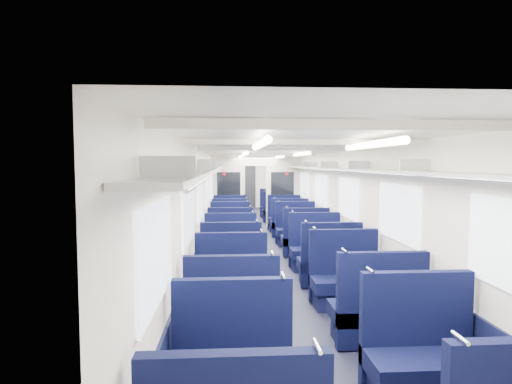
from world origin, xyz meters
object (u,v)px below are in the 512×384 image
at_px(seat_6, 231,288).
at_px(seat_23, 273,208).
at_px(seat_2, 233,374).
at_px(seat_15, 296,231).
at_px(seat_7, 345,282).
at_px(seat_17, 289,225).
at_px(seat_3, 422,361).
at_px(seat_13, 305,241).
at_px(seat_14, 230,232).
at_px(seat_22, 230,209).
at_px(seat_4, 232,320).
at_px(seat_9, 329,266).
at_px(seat_19, 284,220).
at_px(seat_21, 277,212).
at_px(bulkhead, 256,189).
at_px(seat_5, 377,314).
at_px(seat_12, 231,240).
at_px(seat_20, 230,212).
at_px(end_door, 248,186).
at_px(seat_8, 231,265).
at_px(seat_16, 230,225).
at_px(seat_11, 316,252).
at_px(seat_10, 231,253).
at_px(seat_18, 230,220).

xyz_separation_m(seat_6, seat_23, (1.66, 10.09, 0.00)).
distance_m(seat_2, seat_15, 7.22).
relative_size(seat_7, seat_17, 1.00).
height_order(seat_3, seat_13, same).
height_order(seat_14, seat_22, same).
distance_m(seat_4, seat_9, 2.87).
distance_m(seat_2, seat_13, 5.99).
distance_m(seat_2, seat_19, 9.35).
relative_size(seat_3, seat_21, 1.00).
xyz_separation_m(seat_7, seat_23, (0.00, 9.90, 0.00)).
bearing_deg(seat_15, seat_3, -90.00).
xyz_separation_m(bulkhead, seat_2, (-0.83, -10.13, -0.88)).
bearing_deg(seat_5, seat_21, 90.00).
bearing_deg(seat_12, seat_21, 72.61).
height_order(seat_20, seat_21, same).
xyz_separation_m(end_door, bulkhead, (-0.00, -6.03, 0.23)).
relative_size(seat_5, seat_6, 1.00).
distance_m(seat_2, seat_20, 11.30).
bearing_deg(seat_8, seat_9, -4.84).
bearing_deg(seat_4, seat_16, 90.00).
distance_m(seat_8, seat_16, 4.60).
distance_m(seat_4, seat_11, 3.83).
xyz_separation_m(seat_16, seat_22, (0.00, 4.19, 0.00)).
relative_size(seat_4, seat_21, 1.00).
bearing_deg(seat_15, seat_22, 107.09).
bearing_deg(seat_23, seat_8, -100.70).
relative_size(bulkhead, seat_23, 2.46).
bearing_deg(seat_14, seat_15, -2.99).
xyz_separation_m(bulkhead, seat_16, (-0.83, -1.90, -0.88)).
relative_size(seat_17, seat_22, 1.00).
xyz_separation_m(seat_10, seat_14, (0.00, 2.48, 0.00)).
distance_m(seat_17, seat_22, 4.54).
distance_m(end_door, seat_9, 12.71).
distance_m(end_door, seat_22, 3.89).
height_order(seat_12, seat_18, same).
xyz_separation_m(seat_13, seat_16, (-1.66, 2.48, 0.00)).
height_order(seat_4, seat_18, same).
height_order(seat_14, seat_18, same).
distance_m(seat_13, seat_15, 1.27).
height_order(bulkhead, seat_5, bulkhead).
distance_m(bulkhead, seat_15, 3.33).
height_order(seat_11, seat_23, same).
bearing_deg(seat_13, seat_6, -115.88).
bearing_deg(seat_21, seat_22, 144.27).
distance_m(seat_5, seat_7, 1.29).
bearing_deg(seat_22, seat_19, -62.77).
xyz_separation_m(seat_6, seat_13, (1.66, 3.42, 0.00)).
height_order(seat_6, seat_22, same).
height_order(end_door, seat_17, end_door).
height_order(seat_6, seat_8, same).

